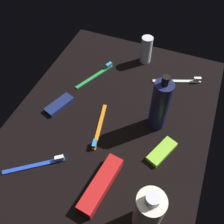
# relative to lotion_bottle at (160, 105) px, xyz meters

# --- Properties ---
(ground_plane) EXTENTS (0.84, 0.64, 0.01)m
(ground_plane) POSITION_rel_lotion_bottle_xyz_m (0.03, -0.14, -0.10)
(ground_plane) COLOR black
(lotion_bottle) EXTENTS (0.06, 0.06, 0.21)m
(lotion_bottle) POSITION_rel_lotion_bottle_xyz_m (0.00, 0.00, 0.00)
(lotion_bottle) COLOR #1A1E49
(lotion_bottle) RESTS_ON ground_plane
(bodywash_bottle) EXTENTS (0.07, 0.07, 0.17)m
(bodywash_bottle) POSITION_rel_lotion_bottle_xyz_m (0.31, 0.06, -0.02)
(bodywash_bottle) COLOR silver
(bodywash_bottle) RESTS_ON ground_plane
(deodorant_stick) EXTENTS (0.04, 0.04, 0.11)m
(deodorant_stick) POSITION_rel_lotion_bottle_xyz_m (-0.29, -0.13, -0.04)
(deodorant_stick) COLOR silver
(deodorant_stick) RESTS_ON ground_plane
(toothbrush_orange) EXTENTS (0.18, 0.05, 0.02)m
(toothbrush_orange) POSITION_rel_lotion_bottle_xyz_m (0.09, -0.16, -0.09)
(toothbrush_orange) COLOR orange
(toothbrush_orange) RESTS_ON ground_plane
(toothbrush_green) EXTENTS (0.17, 0.09, 0.02)m
(toothbrush_green) POSITION_rel_lotion_bottle_xyz_m (-0.14, -0.27, -0.09)
(toothbrush_green) COLOR green
(toothbrush_green) RESTS_ON ground_plane
(toothbrush_blue) EXTENTS (0.12, 0.15, 0.02)m
(toothbrush_blue) POSITION_rel_lotion_bottle_xyz_m (0.27, -0.28, -0.09)
(toothbrush_blue) COLOR blue
(toothbrush_blue) RESTS_ON ground_plane
(toothbrush_white) EXTENTS (0.08, 0.17, 0.02)m
(toothbrush_white) POSITION_rel_lotion_bottle_xyz_m (-0.22, 0.03, -0.09)
(toothbrush_white) COLOR white
(toothbrush_white) RESTS_ON ground_plane
(toothpaste_box_red) EXTENTS (0.18, 0.07, 0.03)m
(toothpaste_box_red) POSITION_rel_lotion_bottle_xyz_m (0.27, -0.08, -0.08)
(toothpaste_box_red) COLOR red
(toothpaste_box_red) RESTS_ON ground_plane
(snack_bar_lime) EXTENTS (0.11, 0.08, 0.01)m
(snack_bar_lime) POSITION_rel_lotion_bottle_xyz_m (0.10, 0.05, -0.09)
(snack_bar_lime) COLOR #8CD133
(snack_bar_lime) RESTS_ON ground_plane
(snack_bar_navy) EXTENTS (0.11, 0.07, 0.01)m
(snack_bar_navy) POSITION_rel_lotion_bottle_xyz_m (0.05, -0.33, -0.09)
(snack_bar_navy) COLOR navy
(snack_bar_navy) RESTS_ON ground_plane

